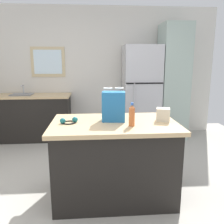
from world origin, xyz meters
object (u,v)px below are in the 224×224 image
object	(u,v)px
bottle	(132,116)
refrigerator	(141,93)
small_box	(163,115)
tall_cabinet	(173,82)
shopping_bag	(114,106)
kitchen_island	(114,159)
ear_defenders	(69,121)

from	to	relation	value
bottle	refrigerator	bearing A→B (deg)	76.24
small_box	bottle	world-z (taller)	bottle
tall_cabinet	bottle	distance (m)	2.61
tall_cabinet	shopping_bag	xyz separation A→B (m)	(-1.38, -2.08, -0.07)
refrigerator	shopping_bag	bearing A→B (deg)	-109.53
kitchen_island	ear_defenders	world-z (taller)	ear_defenders
kitchen_island	refrigerator	world-z (taller)	refrigerator
ear_defenders	kitchen_island	bearing A→B (deg)	0.48
tall_cabinet	ear_defenders	xyz separation A→B (m)	(-1.88, -2.14, -0.22)
kitchen_island	bottle	world-z (taller)	bottle
refrigerator	ear_defenders	world-z (taller)	refrigerator
kitchen_island	refrigerator	xyz separation A→B (m)	(0.73, 2.14, 0.48)
kitchen_island	bottle	xyz separation A→B (m)	(0.17, -0.17, 0.56)
tall_cabinet	bottle	size ratio (longest dim) A/B	9.17
tall_cabinet	bottle	xyz separation A→B (m)	(-1.21, -2.31, -0.13)
bottle	ear_defenders	distance (m)	0.69
small_box	bottle	xyz separation A→B (m)	(-0.39, -0.18, 0.04)
shopping_bag	refrigerator	bearing A→B (deg)	70.47
refrigerator	small_box	distance (m)	2.14
kitchen_island	shopping_bag	distance (m)	0.62
shopping_bag	tall_cabinet	bearing A→B (deg)	56.31
tall_cabinet	shopping_bag	bearing A→B (deg)	-123.69
kitchen_island	shopping_bag	world-z (taller)	shopping_bag
ear_defenders	small_box	bearing A→B (deg)	0.58
ear_defenders	shopping_bag	bearing A→B (deg)	7.68
refrigerator	tall_cabinet	distance (m)	0.68
refrigerator	kitchen_island	bearing A→B (deg)	-108.96
kitchen_island	small_box	bearing A→B (deg)	0.67
refrigerator	ear_defenders	xyz separation A→B (m)	(-1.23, -2.14, -0.01)
kitchen_island	small_box	world-z (taller)	small_box
bottle	shopping_bag	bearing A→B (deg)	126.30
shopping_bag	small_box	size ratio (longest dim) A/B	2.57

